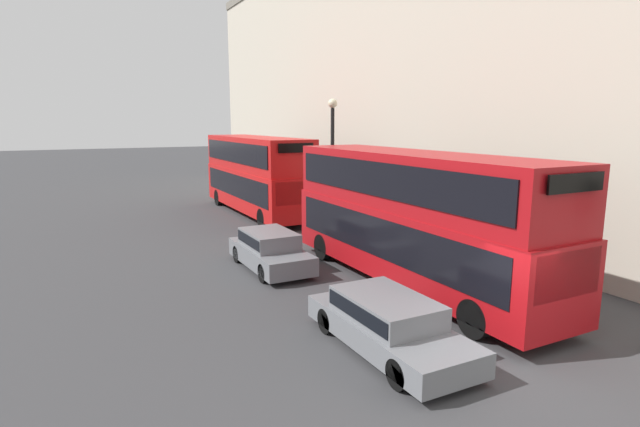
% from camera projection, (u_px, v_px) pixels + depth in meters
% --- Properties ---
extents(ground_plane, '(200.00, 200.00, 0.00)m').
position_uv_depth(ground_plane, '(511.00, 370.00, 10.70)').
color(ground_plane, '#38383A').
extents(bus_leading, '(2.59, 11.20, 4.30)m').
position_uv_depth(bus_leading, '(413.00, 213.00, 15.87)').
color(bus_leading, '#A80F14').
rests_on(bus_leading, ground).
extents(bus_second_in_queue, '(2.59, 11.03, 4.40)m').
position_uv_depth(bus_second_in_queue, '(256.00, 172.00, 28.38)').
color(bus_second_in_queue, red).
rests_on(bus_second_in_queue, ground).
extents(car_dark_sedan, '(1.84, 4.72, 1.28)m').
position_uv_depth(car_dark_sedan, '(388.00, 321.00, 11.56)').
color(car_dark_sedan, slate).
rests_on(car_dark_sedan, ground).
extents(car_hatchback, '(1.77, 4.24, 1.38)m').
position_uv_depth(car_hatchback, '(270.00, 249.00, 17.95)').
color(car_hatchback, slate).
rests_on(car_hatchback, ground).
extents(street_lamp, '(0.44, 0.44, 6.31)m').
position_uv_depth(street_lamp, '(332.00, 150.00, 23.92)').
color(street_lamp, black).
rests_on(street_lamp, ground).
extents(pedestrian, '(0.36, 0.36, 1.83)m').
position_uv_depth(pedestrian, '(552.00, 277.00, 14.28)').
color(pedestrian, '#26262D').
rests_on(pedestrian, ground).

